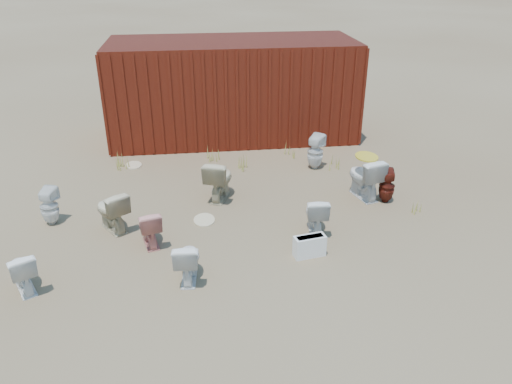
{
  "coord_description": "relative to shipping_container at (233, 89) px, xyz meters",
  "views": [
    {
      "loc": [
        -0.99,
        -7.18,
        4.39
      ],
      "look_at": [
        0.0,
        0.6,
        0.55
      ],
      "focal_mm": 35.0,
      "sensor_mm": 36.0,
      "label": 1
    }
  ],
  "objects": [
    {
      "name": "weed_clump_d",
      "position": [
        -0.63,
        -1.7,
        -1.06
      ],
      "size": [
        0.3,
        0.3,
        0.28
      ],
      "primitive_type": "cone",
      "color": "#9B973E",
      "rests_on": "ground"
    },
    {
      "name": "toilet_back_a",
      "position": [
        -3.6,
        -4.29,
        -0.86
      ],
      "size": [
        0.39,
        0.4,
        0.69
      ],
      "primitive_type": "imported",
      "rotation": [
        0.0,
        0.0,
        2.82
      ],
      "color": "white",
      "rests_on": "ground"
    },
    {
      "name": "toilet_front_e",
      "position": [
        0.95,
        -5.14,
        -0.86
      ],
      "size": [
        0.43,
        0.69,
        0.67
      ],
      "primitive_type": "imported",
      "rotation": [
        0.0,
        0.0,
        3.05
      ],
      "color": "white",
      "rests_on": "ground"
    },
    {
      "name": "toilet_front_a",
      "position": [
        -3.53,
        -6.22,
        -0.88
      ],
      "size": [
        0.61,
        0.72,
        0.64
      ],
      "primitive_type": "imported",
      "rotation": [
        0.0,
        0.0,
        3.62
      ],
      "color": "white",
      "rests_on": "ground"
    },
    {
      "name": "shipping_container",
      "position": [
        0.0,
        0.0,
        0.0
      ],
      "size": [
        6.0,
        2.4,
        2.4
      ],
      "primitive_type": "cube",
      "color": "#490F0C",
      "rests_on": "ground"
    },
    {
      "name": "toilet_back_e",
      "position": [
        1.58,
        -2.45,
        -0.81
      ],
      "size": [
        0.5,
        0.5,
        0.78
      ],
      "primitive_type": "imported",
      "rotation": [
        0.0,
        0.0,
        2.41
      ],
      "color": "white",
      "rests_on": "ground"
    },
    {
      "name": "toilet_back_yellowlid",
      "position": [
        2.19,
        -3.96,
        -0.78
      ],
      "size": [
        0.66,
        0.91,
        0.84
      ],
      "primitive_type": "imported",
      "rotation": [
        0.0,
        0.0,
        3.4
      ],
      "color": "white",
      "rests_on": "ground"
    },
    {
      "name": "toilet_front_pink",
      "position": [
        -1.83,
        -5.2,
        -0.88
      ],
      "size": [
        0.5,
        0.7,
        0.64
      ],
      "primitive_type": "imported",
      "rotation": [
        0.0,
        0.0,
        3.39
      ],
      "color": "#DC887F",
      "rests_on": "ground"
    },
    {
      "name": "weed_clump_a",
      "position": [
        -2.57,
        -1.95,
        -1.03
      ],
      "size": [
        0.36,
        0.36,
        0.34
      ],
      "primitive_type": "cone",
      "color": "#9B973E",
      "rests_on": "ground"
    },
    {
      "name": "weed_clump_b",
      "position": [
        0.06,
        -2.34,
        -1.04
      ],
      "size": [
        0.32,
        0.32,
        0.32
      ],
      "primitive_type": "cone",
      "color": "#9B973E",
      "rests_on": "ground"
    },
    {
      "name": "toilet_front_maroon",
      "position": [
        2.56,
        -4.21,
        -0.87
      ],
      "size": [
        0.33,
        0.34,
        0.66
      ],
      "primitive_type": "imported",
      "rotation": [
        0.0,
        0.0,
        3.03
      ],
      "color": "#5A190F",
      "rests_on": "ground"
    },
    {
      "name": "toilet_back_beige_left",
      "position": [
        -2.49,
        -4.64,
        -0.83
      ],
      "size": [
        0.75,
        0.83,
        0.74
      ],
      "primitive_type": "imported",
      "rotation": [
        0.0,
        0.0,
        3.75
      ],
      "color": "#C3B58F",
      "rests_on": "ground"
    },
    {
      "name": "ground",
      "position": [
        0.0,
        -5.2,
        -1.2
      ],
      "size": [
        100.0,
        100.0,
        0.0
      ],
      "primitive_type": "plane",
      "color": "brown",
      "rests_on": "ground"
    },
    {
      "name": "weed_clump_c",
      "position": [
        1.97,
        -2.45,
        -1.05
      ],
      "size": [
        0.36,
        0.36,
        0.3
      ],
      "primitive_type": "cone",
      "color": "#9B973E",
      "rests_on": "ground"
    },
    {
      "name": "yellow_lid",
      "position": [
        2.19,
        -3.96,
        -0.35
      ],
      "size": [
        0.42,
        0.53,
        0.02
      ],
      "primitive_type": "ellipsoid",
      "color": "gold",
      "rests_on": "toilet_back_yellowlid"
    },
    {
      "name": "loose_lid_near",
      "position": [
        -0.93,
        -4.53,
        -1.19
      ],
      "size": [
        0.38,
        0.5,
        0.02
      ],
      "primitive_type": "ellipsoid",
      "rotation": [
        0.0,
        0.0,
        -0.01
      ],
      "color": "beige",
      "rests_on": "ground"
    },
    {
      "name": "weed_clump_e",
      "position": [
        1.21,
        -1.7,
        -1.06
      ],
      "size": [
        0.34,
        0.34,
        0.27
      ],
      "primitive_type": "cone",
      "color": "#9B973E",
      "rests_on": "ground"
    },
    {
      "name": "weed_clump_f",
      "position": [
        2.98,
        -4.7,
        -1.09
      ],
      "size": [
        0.28,
        0.28,
        0.21
      ],
      "primitive_type": "cone",
      "color": "#9B973E",
      "rests_on": "ground"
    },
    {
      "name": "loose_lid_far",
      "position": [
        -2.42,
        -1.8,
        -1.19
      ],
      "size": [
        0.42,
        0.51,
        0.02
      ],
      "primitive_type": "ellipsoid",
      "rotation": [
        0.0,
        0.0,
        0.14
      ],
      "color": "beige",
      "rests_on": "ground"
    },
    {
      "name": "toilet_back_beige_right",
      "position": [
        -0.6,
        -3.65,
        -0.79
      ],
      "size": [
        0.69,
        0.9,
        0.81
      ],
      "primitive_type": "imported",
      "rotation": [
        0.0,
        0.0,
        2.8
      ],
      "color": "#C0B48D",
      "rests_on": "ground"
    },
    {
      "name": "toilet_front_c",
      "position": [
        -1.21,
        -6.26,
        -0.87
      ],
      "size": [
        0.42,
        0.68,
        0.66
      ],
      "primitive_type": "imported",
      "rotation": [
        0.0,
        0.0,
        3.06
      ],
      "color": "white",
      "rests_on": "ground"
    },
    {
      "name": "loose_tank",
      "position": [
        0.69,
        -5.87,
        -1.02
      ],
      "size": [
        0.53,
        0.29,
        0.35
      ],
      "primitive_type": "cube",
      "rotation": [
        0.0,
        0.0,
        0.18
      ],
      "color": "white",
      "rests_on": "ground"
    }
  ]
}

